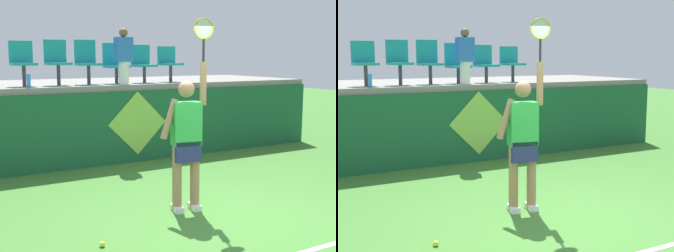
% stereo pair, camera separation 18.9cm
% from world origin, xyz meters
% --- Properties ---
extents(ground_plane, '(40.00, 40.00, 0.00)m').
position_xyz_m(ground_plane, '(0.00, 0.00, 0.00)').
color(ground_plane, '#3D752D').
extents(court_back_wall, '(10.01, 0.20, 1.42)m').
position_xyz_m(court_back_wall, '(0.00, 3.67, 0.71)').
color(court_back_wall, '#195633').
rests_on(court_back_wall, ground_plane).
extents(spectator_platform, '(10.01, 3.11, 0.12)m').
position_xyz_m(spectator_platform, '(0.00, 5.17, 1.48)').
color(spectator_platform, gray).
rests_on(spectator_platform, court_back_wall).
extents(tennis_player, '(0.75, 0.33, 2.60)m').
position_xyz_m(tennis_player, '(-0.29, 0.53, 1.01)').
color(tennis_player, white).
rests_on(tennis_player, ground_plane).
extents(tennis_ball, '(0.07, 0.07, 0.07)m').
position_xyz_m(tennis_ball, '(-1.77, -0.06, 0.03)').
color(tennis_ball, '#D1E533').
rests_on(tennis_ball, ground_plane).
extents(water_bottle, '(0.07, 0.07, 0.25)m').
position_xyz_m(water_bottle, '(-1.58, 3.79, 1.67)').
color(water_bottle, '#338CE5').
rests_on(water_bottle, spectator_platform).
extents(stadium_chair_0, '(0.44, 0.42, 0.85)m').
position_xyz_m(stadium_chair_0, '(-1.57, 4.25, 2.03)').
color(stadium_chair_0, '#38383D').
rests_on(stadium_chair_0, spectator_platform).
extents(stadium_chair_1, '(0.44, 0.42, 0.88)m').
position_xyz_m(stadium_chair_1, '(-0.92, 4.25, 2.04)').
color(stadium_chair_1, '#38383D').
rests_on(stadium_chair_1, spectator_platform).
extents(stadium_chair_2, '(0.44, 0.42, 0.88)m').
position_xyz_m(stadium_chair_2, '(-0.31, 4.25, 2.03)').
color(stadium_chair_2, '#38383D').
rests_on(stadium_chair_2, spectator_platform).
extents(stadium_chair_3, '(0.44, 0.42, 0.83)m').
position_xyz_m(stadium_chair_3, '(0.29, 4.25, 1.98)').
color(stadium_chair_3, '#38383D').
rests_on(stadium_chair_3, spectator_platform).
extents(stadium_chair_4, '(0.44, 0.42, 0.80)m').
position_xyz_m(stadium_chair_4, '(0.93, 4.25, 1.98)').
color(stadium_chair_4, '#38383D').
rests_on(stadium_chair_4, spectator_platform).
extents(stadium_chair_5, '(0.44, 0.42, 0.77)m').
position_xyz_m(stadium_chair_5, '(1.58, 4.24, 1.99)').
color(stadium_chair_5, '#38383D').
rests_on(stadium_chair_5, spectator_platform).
extents(spectator_0, '(0.34, 0.20, 1.10)m').
position_xyz_m(spectator_0, '(0.29, 3.81, 2.12)').
color(spectator_0, white).
rests_on(spectator_0, spectator_platform).
extents(wall_signage_mount, '(1.27, 0.01, 1.42)m').
position_xyz_m(wall_signage_mount, '(0.47, 3.56, 0.00)').
color(wall_signage_mount, '#195633').
rests_on(wall_signage_mount, ground_plane).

